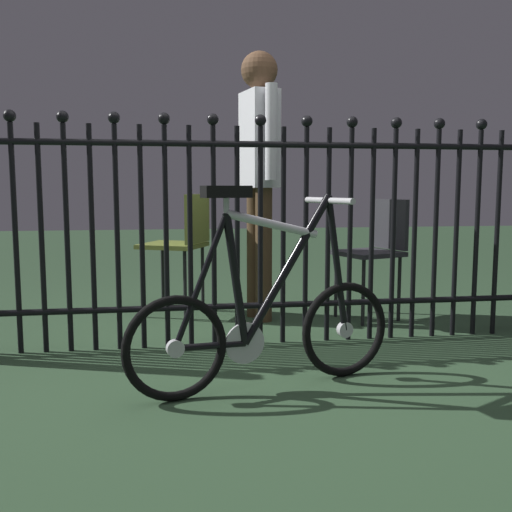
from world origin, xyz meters
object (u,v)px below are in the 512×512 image
bicycle (265,319)px  person_visitor (259,160)px  chair_olive (182,239)px  chair_charcoal (376,245)px

bicycle → person_visitor: size_ratio=0.70×
chair_olive → chair_charcoal: chair_olive is taller
chair_charcoal → person_visitor: (-0.79, 0.10, 0.57)m
chair_olive → person_visitor: bearing=-21.1°
bicycle → chair_charcoal: bearing=52.1°
bicycle → chair_olive: bearing=101.4°
bicycle → chair_charcoal: 1.60m
chair_olive → chair_charcoal: (1.29, -0.29, -0.03)m
chair_charcoal → chair_olive: bearing=167.3°
chair_olive → person_visitor: (0.50, -0.19, 0.53)m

